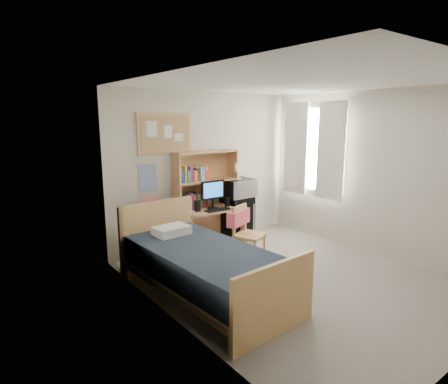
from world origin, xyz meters
TOP-DOWN VIEW (x-y plane):
  - floor at (0.00, 0.00)m, footprint 3.60×4.20m
  - ceiling at (0.00, 0.00)m, footprint 3.60×4.20m
  - wall_back at (0.00, 2.10)m, footprint 3.60×0.04m
  - wall_left at (-1.80, 0.00)m, footprint 0.04×4.20m
  - wall_right at (1.80, 0.00)m, footprint 0.04×4.20m
  - window_unit at (1.75, 1.20)m, footprint 0.10×1.40m
  - curtain_left at (1.72, 0.80)m, footprint 0.04×0.55m
  - curtain_right at (1.72, 1.60)m, footprint 0.04×0.55m
  - bulletin_board at (-0.78, 2.08)m, footprint 0.94×0.03m
  - poster_wave at (-1.10, 2.09)m, footprint 0.30×0.01m
  - poster_japan at (-1.10, 2.09)m, footprint 0.28×0.01m
  - desk at (-0.10, 1.80)m, footprint 1.08×0.56m
  - desk_chair at (-0.07, 0.83)m, footprint 0.57×0.57m
  - mini_fridge at (0.50, 1.84)m, footprint 0.47×0.47m
  - bed at (-1.22, 0.33)m, footprint 1.23×2.29m
  - hutch at (-0.10, 1.95)m, footprint 1.17×0.32m
  - monitor at (-0.11, 1.74)m, footprint 0.43×0.04m
  - keyboard at (-0.11, 1.60)m, footprint 0.44×0.15m
  - speaker_left at (-0.41, 1.75)m, footprint 0.08×0.08m
  - speaker_right at (0.19, 1.73)m, footprint 0.07×0.07m
  - water_bottle at (-0.59, 1.71)m, footprint 0.08×0.08m
  - hoodie at (-0.15, 1.01)m, footprint 0.50×0.31m
  - microwave at (0.50, 1.82)m, footprint 0.54×0.42m
  - desk_fan at (0.50, 1.82)m, footprint 0.24×0.24m
  - pillow at (-1.26, 1.08)m, footprint 0.48×0.35m

SIDE VIEW (x-z plane):
  - floor at x=0.00m, z-range -0.02..0.00m
  - bed at x=-1.22m, z-range 0.00..0.61m
  - desk at x=-0.10m, z-range 0.00..0.67m
  - mini_fridge at x=0.50m, z-range 0.00..0.79m
  - desk_chair at x=-0.07m, z-range 0.00..0.88m
  - pillow at x=-1.26m, z-range 0.61..0.72m
  - keyboard at x=-0.11m, z-range 0.67..0.69m
  - hoodie at x=-0.15m, z-range 0.57..0.80m
  - speaker_right at x=0.19m, z-range 0.67..0.82m
  - speaker_left at x=-0.41m, z-range 0.67..0.85m
  - poster_japan at x=-1.10m, z-range 0.60..0.96m
  - water_bottle at x=-0.59m, z-range 0.67..0.92m
  - monitor at x=-0.11m, z-range 0.67..1.13m
  - microwave at x=0.50m, z-range 0.79..1.10m
  - hutch at x=-0.10m, z-range 0.67..1.62m
  - desk_fan at x=0.50m, z-range 1.10..1.40m
  - poster_wave at x=-1.10m, z-range 1.04..1.46m
  - wall_back at x=0.00m, z-range 0.00..2.60m
  - wall_left at x=-1.80m, z-range 0.00..2.60m
  - wall_right at x=1.80m, z-range 0.00..2.60m
  - window_unit at x=1.75m, z-range 0.75..2.45m
  - curtain_left at x=1.72m, z-range 0.75..2.45m
  - curtain_right at x=1.72m, z-range 0.75..2.45m
  - bulletin_board at x=-0.78m, z-range 1.60..2.24m
  - ceiling at x=0.00m, z-range 2.59..2.61m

